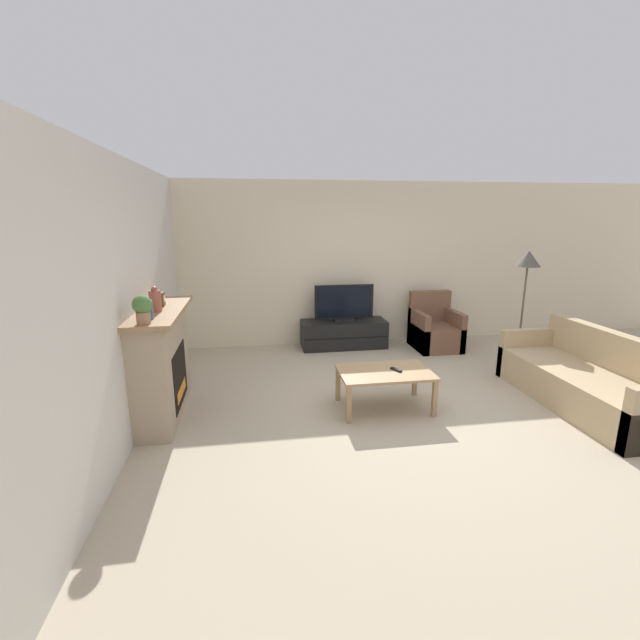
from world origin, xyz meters
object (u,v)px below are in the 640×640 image
object	(u,v)px
fireplace	(162,362)
tv_stand	(344,334)
mantel_clock	(161,299)
tv	(344,304)
mantel_vase_centre_left	(155,300)
floor_lamp	(528,266)
remote	(396,370)
couch	(588,382)
mantel_vase_left	(148,309)
armchair	(435,330)
potted_plant	(142,308)
coffee_table	(385,375)

from	to	relation	value
fireplace	tv_stand	bearing A→B (deg)	40.59
fireplace	mantel_clock	bearing A→B (deg)	83.33
tv	mantel_vase_centre_left	bearing A→B (deg)	-137.76
tv_stand	fireplace	bearing A→B (deg)	-139.41
fireplace	floor_lamp	xyz separation A→B (m)	(4.83, 0.87, 0.85)
mantel_vase_centre_left	remote	size ratio (longest dim) A/B	1.71
mantel_vase_centre_left	remote	world-z (taller)	mantel_vase_centre_left
mantel_vase_centre_left	couch	distance (m)	4.89
tv_stand	mantel_vase_centre_left	bearing A→B (deg)	-137.74
mantel_vase_left	mantel_vase_centre_left	xyz separation A→B (m)	(0.00, 0.34, 0.02)
mantel_vase_centre_left	couch	size ratio (longest dim) A/B	0.12
tv_stand	couch	distance (m)	3.52
tv	armchair	xyz separation A→B (m)	(1.48, -0.27, -0.44)
mantel_vase_left	armchair	bearing A→B (deg)	30.27
potted_plant	mantel_vase_left	bearing A→B (deg)	90.00
coffee_table	remote	distance (m)	0.14
armchair	couch	xyz separation A→B (m)	(0.82, -2.39, -0.01)
mantel_vase_left	tv_stand	bearing A→B (deg)	46.32
fireplace	coffee_table	size ratio (longest dim) A/B	1.46
mantel_vase_left	remote	bearing A→B (deg)	4.58
mantel_clock	armchair	distance (m)	4.39
tv	couch	distance (m)	3.55
potted_plant	armchair	world-z (taller)	potted_plant
couch	potted_plant	bearing A→B (deg)	-178.85
fireplace	armchair	size ratio (longest dim) A/B	1.65
tv	floor_lamp	size ratio (longest dim) A/B	0.59
potted_plant	tv	bearing A→B (deg)	48.32
mantel_vase_left	couch	xyz separation A→B (m)	(4.76, -0.09, -1.01)
fireplace	couch	size ratio (longest dim) A/B	0.71
mantel_vase_left	mantel_clock	size ratio (longest dim) A/B	1.44
mantel_clock	tv	xyz separation A→B (m)	(2.46, 1.97, -0.53)
tv_stand	tv	xyz separation A→B (m)	(0.00, -0.00, 0.51)
remote	couch	world-z (taller)	couch
fireplace	mantel_vase_left	size ratio (longest dim) A/B	7.01
tv	mantel_clock	bearing A→B (deg)	-141.33
mantel_vase_left	tv	bearing A→B (deg)	46.30
tv	coffee_table	world-z (taller)	tv
fireplace	tv_stand	xyz separation A→B (m)	(2.48, 2.12, -0.38)
tv_stand	coffee_table	bearing A→B (deg)	-90.85
couch	armchair	bearing A→B (deg)	108.92
tv_stand	remote	world-z (taller)	remote
remote	floor_lamp	world-z (taller)	floor_lamp
potted_plant	remote	xyz separation A→B (m)	(2.55, 0.39, -0.88)
armchair	couch	size ratio (longest dim) A/B	0.43
armchair	coffee_table	world-z (taller)	armchair
mantel_vase_left	mantel_vase_centre_left	bearing A→B (deg)	90.00
potted_plant	tv	size ratio (longest dim) A/B	0.27
tv_stand	remote	distance (m)	2.38
armchair	floor_lamp	size ratio (longest dim) A/B	0.55
tv	fireplace	bearing A→B (deg)	-139.44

